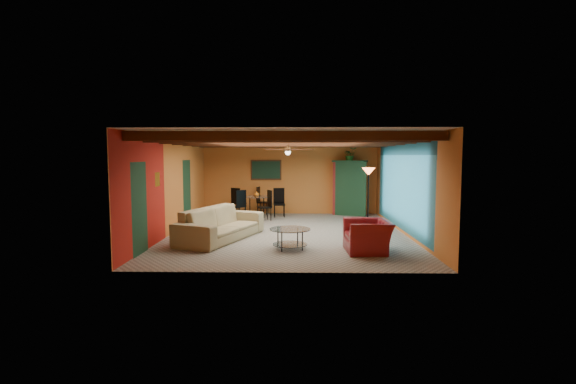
{
  "coord_description": "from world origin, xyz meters",
  "views": [
    {
      "loc": [
        0.24,
        -11.65,
        2.19
      ],
      "look_at": [
        0.0,
        0.2,
        1.15
      ],
      "focal_mm": 26.01,
      "sensor_mm": 36.0,
      "label": 1
    }
  ],
  "objects_px": {
    "coffee_table": "(290,239)",
    "potted_plant": "(350,155)",
    "armoire": "(350,189)",
    "sofa": "(221,224)",
    "armchair": "(368,236)",
    "dining_table": "(257,203)",
    "floor_lamp": "(368,200)",
    "vase": "(257,186)"
  },
  "relations": [
    {
      "from": "floor_lamp",
      "to": "vase",
      "type": "bearing_deg",
      "value": 140.65
    },
    {
      "from": "armchair",
      "to": "armoire",
      "type": "distance_m",
      "value": 6.02
    },
    {
      "from": "vase",
      "to": "coffee_table",
      "type": "bearing_deg",
      "value": -75.97
    },
    {
      "from": "potted_plant",
      "to": "dining_table",
      "type": "bearing_deg",
      "value": -168.29
    },
    {
      "from": "dining_table",
      "to": "vase",
      "type": "bearing_deg",
      "value": 0.0
    },
    {
      "from": "coffee_table",
      "to": "armoire",
      "type": "height_order",
      "value": "armoire"
    },
    {
      "from": "armchair",
      "to": "potted_plant",
      "type": "xyz_separation_m",
      "value": [
        0.34,
        5.98,
        1.85
      ]
    },
    {
      "from": "dining_table",
      "to": "vase",
      "type": "height_order",
      "value": "vase"
    },
    {
      "from": "coffee_table",
      "to": "vase",
      "type": "relative_size",
      "value": 5.32
    },
    {
      "from": "sofa",
      "to": "armchair",
      "type": "bearing_deg",
      "value": -90.15
    },
    {
      "from": "armoire",
      "to": "sofa",
      "type": "bearing_deg",
      "value": -106.27
    },
    {
      "from": "potted_plant",
      "to": "vase",
      "type": "xyz_separation_m",
      "value": [
        -3.36,
        -0.7,
        -1.09
      ]
    },
    {
      "from": "dining_table",
      "to": "armoire",
      "type": "xyz_separation_m",
      "value": [
        3.36,
        0.7,
        0.46
      ]
    },
    {
      "from": "sofa",
      "to": "floor_lamp",
      "type": "bearing_deg",
      "value": -54.07
    },
    {
      "from": "armchair",
      "to": "coffee_table",
      "type": "distance_m",
      "value": 1.8
    },
    {
      "from": "coffee_table",
      "to": "dining_table",
      "type": "xyz_separation_m",
      "value": [
        -1.25,
        5.02,
        0.27
      ]
    },
    {
      "from": "dining_table",
      "to": "potted_plant",
      "type": "xyz_separation_m",
      "value": [
        3.36,
        0.7,
        1.7
      ]
    },
    {
      "from": "potted_plant",
      "to": "vase",
      "type": "distance_m",
      "value": 3.6
    },
    {
      "from": "sofa",
      "to": "vase",
      "type": "xyz_separation_m",
      "value": [
        0.56,
        3.93,
        0.71
      ]
    },
    {
      "from": "sofa",
      "to": "armchair",
      "type": "xyz_separation_m",
      "value": [
        3.59,
        -1.35,
        -0.06
      ]
    },
    {
      "from": "armchair",
      "to": "coffee_table",
      "type": "bearing_deg",
      "value": -100.89
    },
    {
      "from": "dining_table",
      "to": "floor_lamp",
      "type": "height_order",
      "value": "floor_lamp"
    },
    {
      "from": "floor_lamp",
      "to": "armchair",
      "type": "bearing_deg",
      "value": -99.66
    },
    {
      "from": "sofa",
      "to": "potted_plant",
      "type": "height_order",
      "value": "potted_plant"
    },
    {
      "from": "armoire",
      "to": "potted_plant",
      "type": "xyz_separation_m",
      "value": [
        0.0,
        0.0,
        1.24
      ]
    },
    {
      "from": "armchair",
      "to": "floor_lamp",
      "type": "distance_m",
      "value": 2.55
    },
    {
      "from": "armoire",
      "to": "vase",
      "type": "bearing_deg",
      "value": -144.27
    },
    {
      "from": "coffee_table",
      "to": "floor_lamp",
      "type": "bearing_deg",
      "value": 45.03
    },
    {
      "from": "coffee_table",
      "to": "potted_plant",
      "type": "bearing_deg",
      "value": 69.73
    },
    {
      "from": "sofa",
      "to": "armchair",
      "type": "distance_m",
      "value": 3.83
    },
    {
      "from": "dining_table",
      "to": "sofa",
      "type": "bearing_deg",
      "value": -98.11
    },
    {
      "from": "coffee_table",
      "to": "floor_lamp",
      "type": "xyz_separation_m",
      "value": [
        2.19,
        2.19,
        0.68
      ]
    },
    {
      "from": "armchair",
      "to": "armoire",
      "type": "bearing_deg",
      "value": 174.33
    },
    {
      "from": "coffee_table",
      "to": "armoire",
      "type": "relative_size",
      "value": 0.49
    },
    {
      "from": "armchair",
      "to": "potted_plant",
      "type": "bearing_deg",
      "value": 174.33
    },
    {
      "from": "armoire",
      "to": "vase",
      "type": "distance_m",
      "value": 3.44
    },
    {
      "from": "sofa",
      "to": "floor_lamp",
      "type": "distance_m",
      "value": 4.18
    },
    {
      "from": "coffee_table",
      "to": "floor_lamp",
      "type": "distance_m",
      "value": 3.17
    },
    {
      "from": "dining_table",
      "to": "potted_plant",
      "type": "bearing_deg",
      "value": 11.71
    },
    {
      "from": "armchair",
      "to": "dining_table",
      "type": "relative_size",
      "value": 0.56
    },
    {
      "from": "sofa",
      "to": "armoire",
      "type": "xyz_separation_m",
      "value": [
        3.92,
        4.63,
        0.56
      ]
    },
    {
      "from": "armchair",
      "to": "floor_lamp",
      "type": "relative_size",
      "value": 0.6
    }
  ]
}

